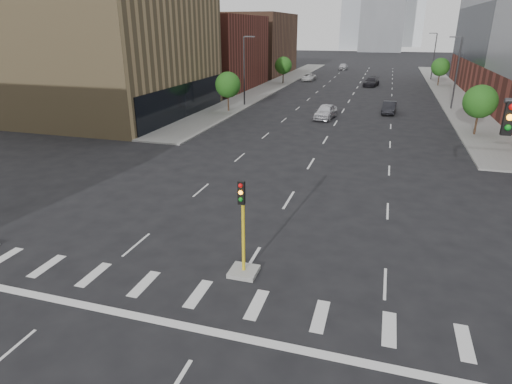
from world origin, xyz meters
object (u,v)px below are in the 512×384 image
at_px(car_deep_right, 371,82).
at_px(car_near_left, 325,112).
at_px(car_distant, 343,67).
at_px(car_far_left, 309,77).
at_px(median_traffic_signal, 243,255).
at_px(car_mid_right, 389,108).

bearing_deg(car_deep_right, car_near_left, -86.79).
bearing_deg(car_distant, car_far_left, -97.03).
height_order(median_traffic_signal, car_distant, median_traffic_signal).
bearing_deg(car_far_left, car_near_left, -75.69).
xyz_separation_m(median_traffic_signal, car_mid_right, (5.67, 40.76, -0.24)).
relative_size(median_traffic_signal, car_distant, 0.96).
relative_size(car_far_left, car_distant, 1.08).
distance_m(median_traffic_signal, car_near_left, 35.28).
distance_m(median_traffic_signal, car_mid_right, 41.15).
bearing_deg(car_deep_right, median_traffic_signal, -82.02).
height_order(car_mid_right, car_far_left, car_mid_right).
xyz_separation_m(car_mid_right, car_far_left, (-15.91, 31.87, -0.05)).
bearing_deg(car_near_left, car_far_left, 109.17).
xyz_separation_m(median_traffic_signal, car_far_left, (-10.24, 72.63, -0.29)).
distance_m(car_far_left, car_deep_right, 13.59).
relative_size(car_near_left, car_mid_right, 1.11).
relative_size(car_mid_right, car_deep_right, 0.84).
height_order(car_mid_right, car_distant, car_distant).
distance_m(car_mid_right, car_deep_right, 26.77).
relative_size(car_mid_right, car_distant, 0.98).
bearing_deg(car_mid_right, car_far_left, 119.78).
relative_size(car_near_left, car_deep_right, 0.94).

